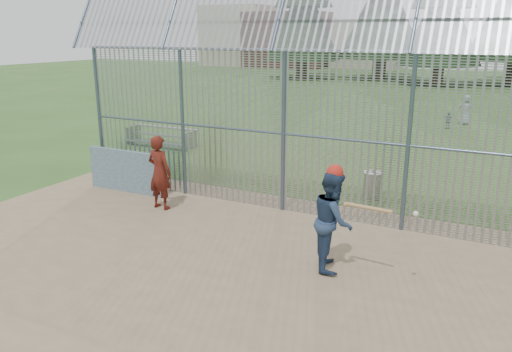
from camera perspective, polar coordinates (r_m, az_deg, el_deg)
The scene contains 12 objects.
ground at distance 10.02m, azimuth -5.24°, elevation -10.02°, with size 120.00×120.00×0.00m, color #2D511E.
dirt_infield at distance 9.64m, azimuth -6.84°, elevation -11.10°, with size 14.00×10.00×0.02m, color #756047.
dugout_wall at distance 14.61m, azimuth -14.67°, elevation 0.55°, with size 2.50×0.12×1.20m, color #38566B.
batter at distance 9.56m, azimuth 8.77°, elevation -5.04°, with size 0.93×0.73×1.92m, color navy.
onlooker at distance 12.91m, azimuth -10.96°, elevation 0.40°, with size 0.70×0.46×1.91m, color maroon.
bg_kid_standing at distance 26.72m, azimuth 22.76°, elevation 6.98°, with size 0.74×0.48×1.51m, color gray.
bg_kid_seated at distance 25.32m, azimuth 21.12°, elevation 5.93°, with size 0.49×0.20×0.83m, color slate.
batting_gear at distance 9.23m, azimuth 9.61°, elevation -0.20°, with size 1.74×0.59×0.73m.
trash_can at distance 14.03m, azimuth 13.22°, elevation -1.00°, with size 0.56×0.56×0.82m.
bleacher at distance 20.45m, azimuth -10.84°, elevation 4.53°, with size 3.00×0.95×0.72m.
backstop_fence at distance 11.61m, azimuth 11.28°, elevation 5.67°, with size 20.09×0.81×5.30m.
distant_buildings at distance 69.95m, azimuth 3.29°, elevation 15.36°, with size 26.50×10.50×8.00m.
Camera 1 is at (4.84, -7.59, 4.39)m, focal length 35.00 mm.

